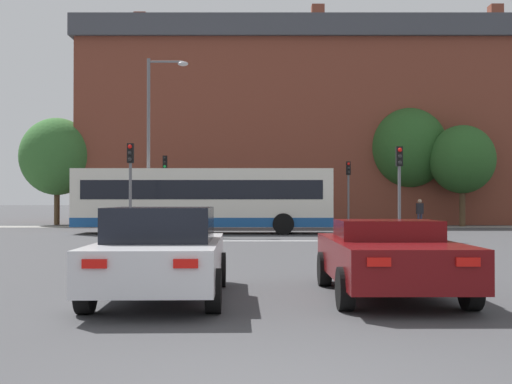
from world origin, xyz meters
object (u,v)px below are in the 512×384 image
object	(u,v)px
car_saloon_left	(164,252)
pedestrian_waiting	(315,209)
street_lamp_junction	(157,129)
pedestrian_walking_west	(144,209)
traffic_light_far_right	(351,183)
traffic_light_far_left	(167,179)
bus_crossing_lead	(206,199)
traffic_light_near_right	(402,177)
car_roadster_right	(391,256)
pedestrian_walking_east	(422,211)
traffic_light_near_left	(133,174)

from	to	relation	value
car_saloon_left	pedestrian_waiting	size ratio (longest dim) A/B	2.58
street_lamp_junction	pedestrian_walking_west	bearing A→B (deg)	104.19
pedestrian_waiting	traffic_light_far_right	bearing A→B (deg)	-6.31
car_saloon_left	traffic_light_far_right	world-z (taller)	traffic_light_far_right
pedestrian_walking_west	traffic_light_far_left	bearing A→B (deg)	89.36
bus_crossing_lead	traffic_light_near_right	size ratio (longest dim) A/B	3.26
car_roadster_right	pedestrian_walking_east	xyz separation A→B (m)	(7.52, 27.33, 0.31)
traffic_light_far_left	pedestrian_walking_west	bearing A→B (deg)	168.52
pedestrian_waiting	pedestrian_walking_east	size ratio (longest dim) A/B	1.06
traffic_light_near_right	car_roadster_right	bearing A→B (deg)	-103.32
car_roadster_right	traffic_light_far_right	world-z (taller)	traffic_light_far_right
car_roadster_right	bus_crossing_lead	size ratio (longest dim) A/B	0.36
pedestrian_walking_east	pedestrian_waiting	bearing A→B (deg)	166.75
traffic_light_far_right	street_lamp_junction	distance (m)	13.12
car_roadster_right	pedestrian_walking_west	xyz separation A→B (m)	(-9.08, 27.82, 0.41)
pedestrian_walking_west	traffic_light_near_right	bearing A→B (deg)	55.79
traffic_light_far_left	street_lamp_junction	size ratio (longest dim) A/B	0.51
traffic_light_far_right	pedestrian_walking_east	bearing A→B (deg)	-2.52
traffic_light_far_right	traffic_light_near_right	xyz separation A→B (m)	(0.27, -12.37, -0.09)
bus_crossing_lead	traffic_light_far_right	size ratio (longest dim) A/B	3.14
bus_crossing_lead	pedestrian_waiting	distance (m)	10.12
car_saloon_left	pedestrian_walking_west	world-z (taller)	pedestrian_walking_west
bus_crossing_lead	street_lamp_junction	world-z (taller)	street_lamp_junction
traffic_light_far_right	traffic_light_near_right	size ratio (longest dim) A/B	1.04
traffic_light_far_right	traffic_light_far_left	bearing A→B (deg)	179.89
pedestrian_waiting	pedestrian_walking_west	distance (m)	10.38
traffic_light_near_left	pedestrian_walking_east	bearing A→B (deg)	38.52
traffic_light_far_right	street_lamp_junction	bearing A→B (deg)	-143.50
traffic_light_near_right	car_saloon_left	bearing A→B (deg)	-115.52
traffic_light_far_left	bus_crossing_lead	bearing A→B (deg)	-68.07
car_roadster_right	traffic_light_near_left	bearing A→B (deg)	115.10
pedestrian_walking_east	pedestrian_walking_west	bearing A→B (deg)	174.87
traffic_light_far_left	traffic_light_near_right	bearing A→B (deg)	-47.80
street_lamp_junction	pedestrian_walking_west	size ratio (longest dim) A/B	4.62
street_lamp_junction	pedestrian_walking_east	world-z (taller)	street_lamp_junction
car_roadster_right	pedestrian_waiting	bearing A→B (deg)	87.11
bus_crossing_lead	traffic_light_near_left	size ratio (longest dim) A/B	3.12
car_roadster_right	pedestrian_walking_east	world-z (taller)	pedestrian_walking_east
traffic_light_near_right	pedestrian_waiting	size ratio (longest dim) A/B	2.15
street_lamp_junction	pedestrian_walking_east	bearing A→B (deg)	27.18
car_roadster_right	bus_crossing_lead	distance (m)	20.88
traffic_light_far_right	pedestrian_walking_east	size ratio (longest dim) A/B	2.35
car_roadster_right	car_saloon_left	bearing A→B (deg)	-176.72
pedestrian_waiting	pedestrian_walking_east	distance (m)	6.33
traffic_light_far_left	car_saloon_left	bearing A→B (deg)	-82.00
car_roadster_right	pedestrian_waiting	world-z (taller)	pedestrian_waiting
traffic_light_far_left	traffic_light_near_right	world-z (taller)	traffic_light_far_left
street_lamp_junction	pedestrian_waiting	bearing A→B (deg)	45.78
pedestrian_walking_west	pedestrian_waiting	bearing A→B (deg)	104.08
street_lamp_junction	pedestrian_walking_east	xyz separation A→B (m)	(14.58, 7.49, -4.03)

